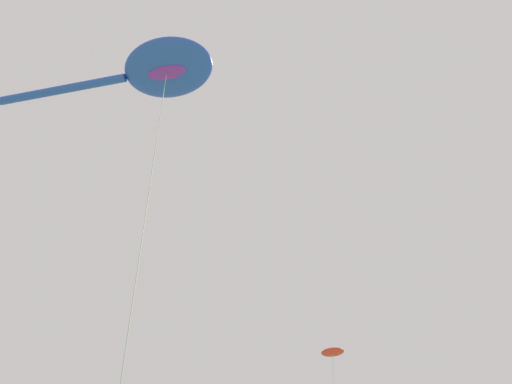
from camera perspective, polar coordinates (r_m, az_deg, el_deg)
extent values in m
ellipsoid|color=blue|center=(19.86, -10.71, 14.72)|extent=(4.04, 4.44, 0.96)
cylinder|color=blue|center=(21.35, -22.78, 11.53)|extent=(3.12, 4.98, 0.34)
ellipsoid|color=purple|center=(19.47, -10.90, 14.23)|extent=(1.34, 1.70, 0.34)
cylinder|color=#B2B2B7|center=(11.94, -14.19, -8.06)|extent=(2.14, 0.09, 18.99)
ellipsoid|color=red|center=(24.22, 9.39, -18.85)|extent=(1.13, 1.30, 0.28)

